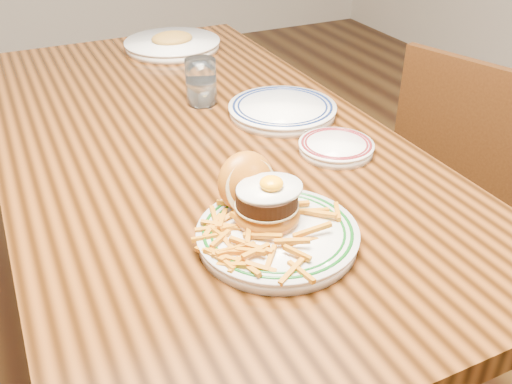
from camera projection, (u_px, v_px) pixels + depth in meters
name	position (u px, v px, depth m)	size (l,w,h in m)	color
floor	(207.00, 358.00, 1.71)	(6.00, 6.00, 0.00)	black
table	(194.00, 166.00, 1.36)	(0.85, 1.60, 0.75)	black
chair_right	(467.00, 177.00, 1.73)	(0.49, 0.49, 0.84)	#3F220D
main_plate	(272.00, 220.00, 0.95)	(0.27, 0.28, 0.13)	white
side_plate	(336.00, 146.00, 1.22)	(0.16, 0.16, 0.02)	white
rear_plate	(282.00, 109.00, 1.39)	(0.26, 0.26, 0.03)	white
water_glass	(201.00, 84.00, 1.43)	(0.08, 0.08, 0.12)	white
far_plate	(172.00, 44.00, 1.82)	(0.30, 0.30, 0.05)	white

